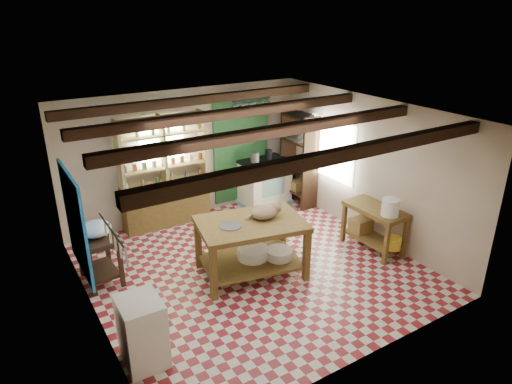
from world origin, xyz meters
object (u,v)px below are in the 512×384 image
stove (264,182)px  cat (265,212)px  right_counter (374,228)px  work_table (251,248)px  white_cabinet (142,332)px  prep_table (100,258)px

stove → cat: bearing=-124.8°
right_counter → stove: bearing=100.3°
work_table → stove: (1.72, 2.27, 0.04)m
cat → stove: bearing=58.9°
right_counter → cat: size_ratio=2.45×
work_table → stove: size_ratio=1.60×
stove → right_counter: (0.55, -2.71, -0.10)m
stove → white_cabinet: 5.06m
prep_table → stove: bearing=15.4°
prep_table → white_cabinet: size_ratio=0.91×
prep_table → white_cabinet: 2.07m
work_table → white_cabinet: size_ratio=1.88×
work_table → prep_table: (-2.12, 1.06, -0.07)m
work_table → stove: stove is taller
prep_table → white_cabinet: white_cabinet is taller
white_cabinet → right_counter: (4.40, 0.56, -0.03)m
right_counter → white_cabinet: bearing=-173.8°
white_cabinet → right_counter: 4.44m
prep_table → work_table: bearing=-28.8°
stove → cat: (-1.46, -2.27, 0.53)m
prep_table → cat: (2.37, -1.06, 0.64)m
stove → cat: 2.75m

